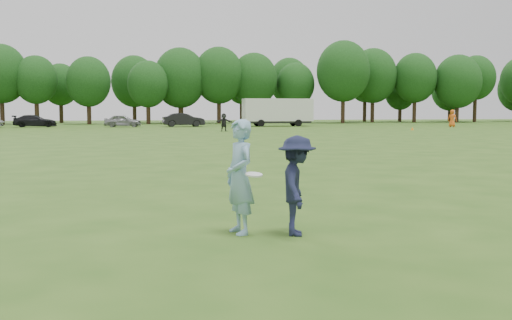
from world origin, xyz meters
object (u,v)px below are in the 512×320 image
object	(u,v)px
car_d	(35,121)
field_cone	(412,129)
thrower	(240,177)
car_f	(184,120)
defender	(297,186)
player_far_c	(452,118)
car_e	(123,121)
cargo_trailer	(277,111)
player_far_d	(224,122)

from	to	relation	value
car_d	field_cone	distance (m)	40.63
thrower	car_f	world-z (taller)	thrower
car_f	car_d	bearing A→B (deg)	78.24
defender	player_far_c	xyz separation A→B (m)	(31.79, 52.24, 0.18)
player_far_c	car_f	size ratio (longest dim) A/B	0.41
player_far_c	car_d	xyz separation A→B (m)	(-45.59, 8.79, -0.30)
field_cone	car_e	bearing A→B (deg)	150.69
car_e	field_cone	xyz separation A→B (m)	(27.24, -15.29, -0.54)
player_far_c	field_cone	bearing A→B (deg)	86.28
defender	car_d	distance (m)	62.57
thrower	field_cone	size ratio (longest dim) A/B	6.07
field_cone	cargo_trailer	size ratio (longest dim) A/B	0.03
player_far_c	player_far_d	distance (m)	27.95
player_far_d	defender	bearing A→B (deg)	-102.52
thrower	defender	distance (m)	0.92
car_f	thrower	bearing A→B (deg)	171.65
field_cone	car_f	bearing A→B (deg)	143.43
defender	cargo_trailer	world-z (taller)	cargo_trailer
thrower	car_e	world-z (taller)	thrower
player_far_d	car_e	xyz separation A→B (m)	(-9.24, 15.00, -0.12)
player_far_d	cargo_trailer	bearing A→B (deg)	54.50
player_far_d	car_e	distance (m)	17.62
cargo_trailer	player_far_d	bearing A→B (deg)	-119.48
thrower	car_e	xyz separation A→B (m)	(-3.35, 58.89, -0.22)
car_d	defender	bearing A→B (deg)	-170.36
player_far_d	player_far_c	bearing A→B (deg)	10.73
car_f	defender	bearing A→B (deg)	172.50
field_cone	car_d	bearing A→B (deg)	155.05
defender	field_cone	size ratio (longest dim) A/B	5.24
defender	car_d	xyz separation A→B (m)	(-13.80, 61.03, -0.11)
player_far_c	cargo_trailer	xyz separation A→B (m)	(-18.41, 6.72, 0.80)
defender	car_d	size ratio (longest dim) A/B	0.34
player_far_d	cargo_trailer	size ratio (longest dim) A/B	0.18
player_far_c	car_f	xyz separation A→B (m)	(-29.27, 6.87, -0.20)
thrower	player_far_d	bearing A→B (deg)	157.82
car_e	thrower	bearing A→B (deg)	-170.22
car_d	cargo_trailer	bearing A→B (deg)	-97.46
player_far_c	cargo_trailer	world-z (taller)	cargo_trailer
player_far_d	field_cone	world-z (taller)	player_far_d
player_far_c	car_e	xyz separation A→B (m)	(-36.00, 6.94, -0.28)
car_d	thrower	bearing A→B (deg)	-171.08
thrower	car_d	bearing A→B (deg)	177.49
thrower	field_cone	world-z (taller)	thrower
car_e	car_f	world-z (taller)	car_f
defender	cargo_trailer	bearing A→B (deg)	1.31
player_far_d	car_d	xyz separation A→B (m)	(-18.83, 16.84, -0.14)
player_far_d	car_d	size ratio (longest dim) A/B	0.35
car_e	cargo_trailer	size ratio (longest dim) A/B	0.45
defender	player_far_d	size ratio (longest dim) A/B	0.97
car_f	field_cone	xyz separation A→B (m)	(20.52, -15.22, -0.63)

